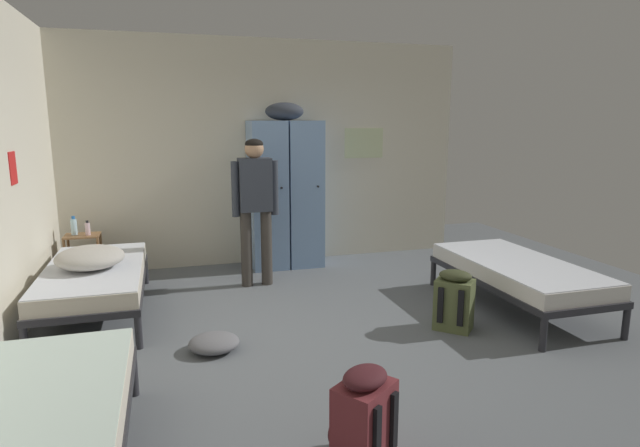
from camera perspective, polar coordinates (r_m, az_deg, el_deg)
The scene contains 14 objects.
ground_plane at distance 4.71m, azimuth 0.92°, elevation -12.02°, with size 8.39×8.39×0.00m, color slate.
room_backdrop at distance 5.47m, azimuth -16.42°, elevation 6.29°, with size 5.22×5.30×2.87m.
locker_bank at distance 6.69m, azimuth -3.77°, elevation 3.52°, with size 0.90×0.55×2.07m.
shelf_unit at distance 6.63m, azimuth -24.25°, elevation -3.01°, with size 0.38×0.30×0.57m.
bed_left_front at distance 3.08m, azimuth -29.05°, elevation -18.88°, with size 0.90×1.90×0.49m.
bed_right at distance 5.57m, azimuth 20.64°, elevation -4.91°, with size 0.90×1.90×0.49m.
bed_left_rear at distance 5.48m, azimuth -23.24°, elevation -5.36°, with size 0.90×1.90×0.49m.
bedding_heap at distance 5.36m, azimuth -23.68°, elevation -3.39°, with size 0.61×0.62×0.21m.
person_traveler at distance 5.88m, azimuth -7.03°, elevation 2.71°, with size 0.52×0.22×1.66m.
water_bottle at distance 6.59m, azimuth -25.13°, elevation -0.29°, with size 0.07×0.07×0.22m.
lotion_bottle at distance 6.52m, azimuth -23.89°, elevation -0.51°, with size 0.05×0.05×0.17m.
backpack_olive at distance 4.91m, azimuth 14.37°, elevation -8.15°, with size 0.42×0.42×0.55m.
backpack_maroon at distance 3.06m, azimuth 4.66°, elevation -20.24°, with size 0.41×0.42×0.55m.
clothes_pile_grey at distance 4.47m, azimuth -11.43°, elevation -12.58°, with size 0.41×0.38×0.14m.
Camera 1 is at (-1.29, -4.13, 1.85)m, focal length 29.50 mm.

